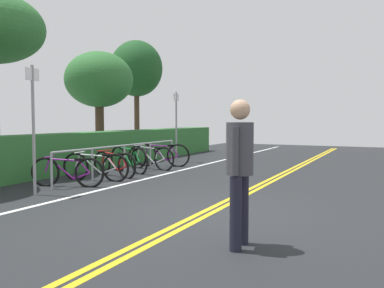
% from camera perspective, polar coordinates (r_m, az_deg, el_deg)
% --- Properties ---
extents(ground_plane, '(35.48, 13.49, 0.05)m').
position_cam_1_polar(ground_plane, '(6.82, 2.29, -9.57)').
color(ground_plane, '#232628').
extents(centre_line_yellow_inner, '(31.93, 0.10, 0.00)m').
position_cam_1_polar(centre_line_yellow_inner, '(6.79, 2.91, -9.41)').
color(centre_line_yellow_inner, gold).
rests_on(centre_line_yellow_inner, ground_plane).
extents(centre_line_yellow_outer, '(31.93, 0.10, 0.00)m').
position_cam_1_polar(centre_line_yellow_outer, '(6.85, 1.67, -9.28)').
color(centre_line_yellow_outer, gold).
rests_on(centre_line_yellow_outer, ground_plane).
extents(bike_lane_stripe_white, '(31.93, 0.12, 0.00)m').
position_cam_1_polar(bike_lane_stripe_white, '(8.40, -16.32, -7.03)').
color(bike_lane_stripe_white, white).
rests_on(bike_lane_stripe_white, ground_plane).
extents(bike_rack, '(5.39, 0.05, 0.81)m').
position_cam_1_polar(bike_rack, '(11.36, -9.33, -1.16)').
color(bike_rack, '#9EA0A5').
rests_on(bike_rack, ground_plane).
extents(bicycle_0, '(0.65, 1.66, 0.71)m').
position_cam_1_polar(bicycle_0, '(9.63, -16.85, -3.71)').
color(bicycle_0, black).
rests_on(bicycle_0, ground_plane).
extents(bicycle_1, '(0.50, 1.77, 0.73)m').
position_cam_1_polar(bicycle_1, '(10.37, -13.19, -3.09)').
color(bicycle_1, black).
rests_on(bicycle_1, ground_plane).
extents(bicycle_2, '(0.56, 1.65, 0.71)m').
position_cam_1_polar(bicycle_2, '(11.00, -10.70, -2.75)').
color(bicycle_2, black).
rests_on(bicycle_2, ground_plane).
extents(bicycle_3, '(0.67, 1.67, 0.78)m').
position_cam_1_polar(bicycle_3, '(11.77, -8.76, -2.14)').
color(bicycle_3, black).
rests_on(bicycle_3, ground_plane).
extents(bicycle_4, '(0.46, 1.77, 0.75)m').
position_cam_1_polar(bicycle_4, '(12.41, -5.77, -1.89)').
color(bicycle_4, black).
rests_on(bicycle_4, ground_plane).
extents(bicycle_5, '(0.58, 1.80, 0.77)m').
position_cam_1_polar(bicycle_5, '(13.16, -4.20, -1.53)').
color(bicycle_5, black).
rests_on(bicycle_5, ground_plane).
extents(pedestrian, '(0.49, 0.32, 1.74)m').
position_cam_1_polar(pedestrian, '(4.85, 6.61, -2.56)').
color(pedestrian, '#1E1E2D').
rests_on(pedestrian, ground_plane).
extents(sign_post_near, '(0.36, 0.07, 2.57)m').
position_cam_1_polar(sign_post_near, '(8.73, -21.10, 3.33)').
color(sign_post_near, gray).
rests_on(sign_post_near, ground_plane).
extents(sign_post_far, '(0.36, 0.06, 2.44)m').
position_cam_1_polar(sign_post_far, '(14.40, -2.19, 3.29)').
color(sign_post_far, gray).
rests_on(sign_post_far, ground_plane).
extents(hedge_backdrop, '(14.34, 0.81, 1.11)m').
position_cam_1_polar(hedge_backdrop, '(13.57, -11.50, -0.61)').
color(hedge_backdrop, '#2D6B30').
rests_on(hedge_backdrop, ground_plane).
extents(tree_far_right, '(2.45, 2.45, 3.94)m').
position_cam_1_polar(tree_far_right, '(15.45, -12.73, 8.58)').
color(tree_far_right, '#473323').
rests_on(tree_far_right, ground_plane).
extents(tree_extra, '(2.31, 2.31, 4.97)m').
position_cam_1_polar(tree_extra, '(18.73, -7.69, 10.22)').
color(tree_extra, '#473323').
rests_on(tree_extra, ground_plane).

